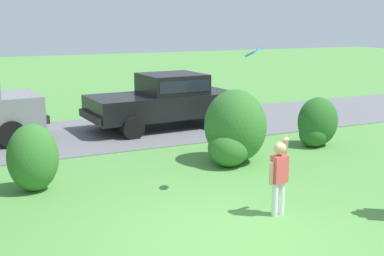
% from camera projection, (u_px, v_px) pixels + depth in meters
% --- Properties ---
extents(ground_plane, '(80.00, 80.00, 0.00)m').
position_uv_depth(ground_plane, '(233.00, 241.00, 7.21)').
color(ground_plane, '#518E42').
extents(driveway_strip, '(28.00, 4.40, 0.02)m').
position_uv_depth(driveway_strip, '(94.00, 134.00, 13.91)').
color(driveway_strip, slate).
rests_on(driveway_strip, ground).
extents(shrub_centre_left, '(0.92, 0.84, 1.25)m').
position_uv_depth(shrub_centre_left, '(33.00, 158.00, 9.21)').
color(shrub_centre_left, '#33702B').
rests_on(shrub_centre_left, ground).
extents(shrub_centre, '(1.42, 1.47, 1.60)m').
position_uv_depth(shrub_centre, '(234.00, 130.00, 11.05)').
color(shrub_centre, '#33702B').
rests_on(shrub_centre, ground).
extents(shrub_centre_right, '(1.04, 0.88, 1.21)m').
position_uv_depth(shrub_centre_right, '(317.00, 124.00, 12.55)').
color(shrub_centre_right, '#286023').
rests_on(shrub_centre_right, ground).
extents(parked_sedan, '(4.48, 2.26, 1.56)m').
position_uv_depth(parked_sedan, '(165.00, 99.00, 14.62)').
color(parked_sedan, black).
rests_on(parked_sedan, ground).
extents(child_thrower, '(0.44, 0.29, 1.29)m').
position_uv_depth(child_thrower, '(279.00, 172.00, 8.02)').
color(child_thrower, white).
rests_on(child_thrower, ground).
extents(frisbee, '(0.29, 0.28, 0.21)m').
position_uv_depth(frisbee, '(252.00, 52.00, 8.67)').
color(frisbee, '#337FDB').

